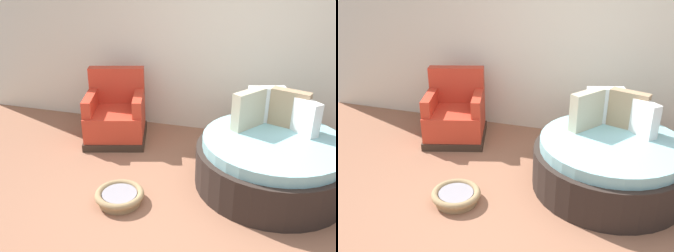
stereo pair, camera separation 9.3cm
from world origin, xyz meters
TOP-DOWN VIEW (x-y plane):
  - ground_plane at (0.00, 0.00)m, footprint 8.00×8.00m
  - back_wall at (0.00, 2.17)m, footprint 8.00×0.12m
  - round_daybed at (0.64, 0.88)m, footprint 1.65×1.65m
  - red_armchair at (-1.46, 1.49)m, footprint 0.99×0.99m
  - pet_basket at (-0.83, 0.09)m, footprint 0.51×0.51m

SIDE VIEW (x-z plane):
  - ground_plane at x=0.00m, z-range -0.02..0.00m
  - pet_basket at x=-0.83m, z-range 0.01..0.14m
  - round_daybed at x=0.64m, z-range -0.20..0.80m
  - red_armchair at x=-1.46m, z-range -0.14..0.80m
  - back_wall at x=0.00m, z-range 0.00..2.63m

